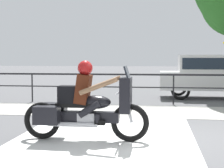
% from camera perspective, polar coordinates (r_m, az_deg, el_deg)
% --- Properties ---
extents(ground_plane, '(120.00, 120.00, 0.00)m').
position_cam_1_polar(ground_plane, '(7.07, 11.89, -8.88)').
color(ground_plane, '#565659').
extents(sidewalk_band, '(44.00, 2.40, 0.01)m').
position_cam_1_polar(sidewalk_band, '(10.41, 10.54, -4.58)').
color(sidewalk_band, '#A8A59E').
rests_on(sidewalk_band, ground).
extents(crosswalk_band, '(3.57, 6.00, 0.01)m').
position_cam_1_polar(crosswalk_band, '(6.94, -1.23, -9.01)').
color(crosswalk_band, silver).
rests_on(crosswalk_band, ground).
extents(fence_railing, '(36.00, 0.05, 1.06)m').
position_cam_1_polar(fence_railing, '(12.02, 10.20, 0.60)').
color(fence_railing, black).
rests_on(fence_railing, ground).
extents(motorcycle, '(2.48, 0.76, 1.56)m').
position_cam_1_polar(motorcycle, '(6.69, -4.55, -3.61)').
color(motorcycle, black).
rests_on(motorcycle, ground).
extents(parked_car, '(4.14, 1.64, 1.73)m').
position_cam_1_polar(parked_car, '(14.19, 15.99, 1.64)').
color(parked_car, silver).
rests_on(parked_car, ground).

